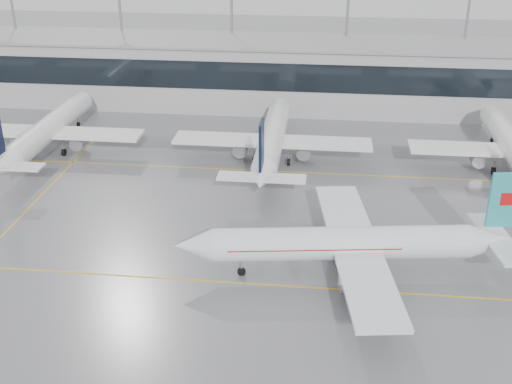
# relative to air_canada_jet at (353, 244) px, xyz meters

# --- Properties ---
(ground) EXTENTS (320.00, 320.00, 0.00)m
(ground) POSITION_rel_air_canada_jet_xyz_m (-11.33, -3.22, -3.68)
(ground) COLOR slate
(ground) RESTS_ON ground
(taxi_line_main) EXTENTS (120.00, 0.25, 0.01)m
(taxi_line_main) POSITION_rel_air_canada_jet_xyz_m (-11.33, -3.22, -3.68)
(taxi_line_main) COLOR gold
(taxi_line_main) RESTS_ON ground
(taxi_line_north) EXTENTS (120.00, 0.25, 0.01)m
(taxi_line_north) POSITION_rel_air_canada_jet_xyz_m (-11.33, 26.78, -3.68)
(taxi_line_north) COLOR gold
(taxi_line_north) RESTS_ON ground
(taxi_line_cross) EXTENTS (0.25, 60.00, 0.01)m
(taxi_line_cross) POSITION_rel_air_canada_jet_xyz_m (-41.33, 11.78, -3.68)
(taxi_line_cross) COLOR gold
(taxi_line_cross) RESTS_ON ground
(terminal) EXTENTS (180.00, 15.00, 12.00)m
(terminal) POSITION_rel_air_canada_jet_xyz_m (-11.33, 58.78, 2.32)
(terminal) COLOR #A3A3A7
(terminal) RESTS_ON ground
(terminal_glass) EXTENTS (180.00, 0.20, 5.00)m
(terminal_glass) POSITION_rel_air_canada_jet_xyz_m (-11.33, 51.23, 3.82)
(terminal_glass) COLOR black
(terminal_glass) RESTS_ON ground
(terminal_roof) EXTENTS (182.00, 16.00, 0.40)m
(terminal_roof) POSITION_rel_air_canada_jet_xyz_m (-11.33, 58.78, 8.52)
(terminal_roof) COLOR gray
(terminal_roof) RESTS_ON ground
(light_masts) EXTENTS (156.40, 1.00, 22.60)m
(light_masts) POSITION_rel_air_canada_jet_xyz_m (-11.33, 64.78, 9.66)
(light_masts) COLOR gray
(light_masts) RESTS_ON ground
(air_canada_jet) EXTENTS (36.83, 29.77, 11.60)m
(air_canada_jet) POSITION_rel_air_canada_jet_xyz_m (0.00, 0.00, 0.00)
(air_canada_jet) COLOR white
(air_canada_jet) RESTS_ON ground
(parked_jet_b) EXTENTS (29.64, 36.96, 11.72)m
(parked_jet_b) POSITION_rel_air_canada_jet_xyz_m (-46.33, 30.47, 0.03)
(parked_jet_b) COLOR white
(parked_jet_b) RESTS_ON ground
(parked_jet_c) EXTENTS (29.64, 36.96, 11.72)m
(parked_jet_c) POSITION_rel_air_canada_jet_xyz_m (-11.33, 30.47, 0.03)
(parked_jet_c) COLOR white
(parked_jet_c) RESTS_ON ground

